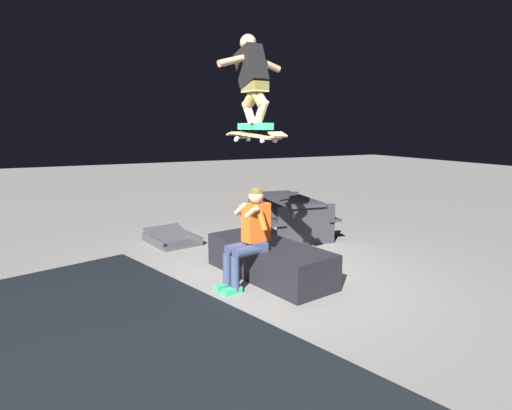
{
  "coord_description": "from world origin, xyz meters",
  "views": [
    {
      "loc": [
        -4.99,
        2.72,
        2.08
      ],
      "look_at": [
        -0.1,
        0.22,
        1.08
      ],
      "focal_mm": 30.29,
      "sensor_mm": 36.0,
      "label": 1
    }
  ],
  "objects_px": {
    "ledge_box_main": "(269,260)",
    "kicker_ramp": "(172,240)",
    "person_sitting_on_ledge": "(250,232)",
    "skater_airborne": "(252,77)",
    "skateboard": "(255,136)",
    "picnic_table_back": "(289,210)"
  },
  "relations": [
    {
      "from": "ledge_box_main",
      "to": "kicker_ramp",
      "type": "height_order",
      "value": "ledge_box_main"
    },
    {
      "from": "person_sitting_on_ledge",
      "to": "skater_airborne",
      "type": "distance_m",
      "value": 1.93
    },
    {
      "from": "skater_airborne",
      "to": "person_sitting_on_ledge",
      "type": "bearing_deg",
      "value": -5.71
    },
    {
      "from": "person_sitting_on_ledge",
      "to": "skateboard",
      "type": "xyz_separation_m",
      "value": [
        -0.16,
        0.0,
        1.24
      ]
    },
    {
      "from": "skater_airborne",
      "to": "kicker_ramp",
      "type": "relative_size",
      "value": 1.04
    },
    {
      "from": "picnic_table_back",
      "to": "person_sitting_on_ledge",
      "type": "bearing_deg",
      "value": 138.1
    },
    {
      "from": "skateboard",
      "to": "skater_airborne",
      "type": "distance_m",
      "value": 0.69
    },
    {
      "from": "person_sitting_on_ledge",
      "to": "skater_airborne",
      "type": "relative_size",
      "value": 1.17
    },
    {
      "from": "kicker_ramp",
      "to": "skateboard",
      "type": "bearing_deg",
      "value": -173.6
    },
    {
      "from": "kicker_ramp",
      "to": "picnic_table_back",
      "type": "height_order",
      "value": "picnic_table_back"
    },
    {
      "from": "ledge_box_main",
      "to": "skater_airborne",
      "type": "distance_m",
      "value": 2.47
    },
    {
      "from": "ledge_box_main",
      "to": "kicker_ramp",
      "type": "distance_m",
      "value": 2.47
    },
    {
      "from": "ledge_box_main",
      "to": "skateboard",
      "type": "bearing_deg",
      "value": 132.39
    },
    {
      "from": "skateboard",
      "to": "skater_airborne",
      "type": "relative_size",
      "value": 0.93
    },
    {
      "from": "person_sitting_on_ledge",
      "to": "kicker_ramp",
      "type": "relative_size",
      "value": 1.21
    },
    {
      "from": "skateboard",
      "to": "kicker_ramp",
      "type": "height_order",
      "value": "skateboard"
    },
    {
      "from": "skateboard",
      "to": "skater_airborne",
      "type": "height_order",
      "value": "skater_airborne"
    },
    {
      "from": "kicker_ramp",
      "to": "picnic_table_back",
      "type": "xyz_separation_m",
      "value": [
        -0.49,
        -2.17,
        0.45
      ]
    },
    {
      "from": "person_sitting_on_ledge",
      "to": "skater_airborne",
      "type": "xyz_separation_m",
      "value": [
        -0.11,
        0.01,
        1.93
      ]
    },
    {
      "from": "skateboard",
      "to": "kicker_ramp",
      "type": "relative_size",
      "value": 0.96
    },
    {
      "from": "ledge_box_main",
      "to": "picnic_table_back",
      "type": "relative_size",
      "value": 1.08
    },
    {
      "from": "ledge_box_main",
      "to": "skater_airborne",
      "type": "bearing_deg",
      "value": 127.29
    }
  ]
}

